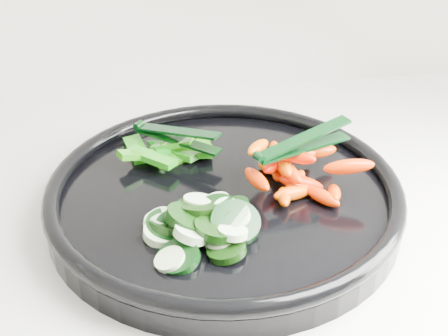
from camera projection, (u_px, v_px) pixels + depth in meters
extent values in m
cylinder|color=black|center=(224.00, 202.00, 0.66)|extent=(0.37, 0.37, 0.02)
torus|color=black|center=(224.00, 187.00, 0.65)|extent=(0.38, 0.38, 0.02)
cylinder|color=black|center=(178.00, 258.00, 0.56)|extent=(0.06, 0.06, 0.02)
cylinder|color=beige|center=(170.00, 260.00, 0.56)|extent=(0.04, 0.04, 0.02)
cylinder|color=black|center=(169.00, 227.00, 0.60)|extent=(0.05, 0.05, 0.03)
cylinder|color=#DFF1C1|center=(165.00, 224.00, 0.60)|extent=(0.04, 0.04, 0.02)
cylinder|color=black|center=(178.00, 230.00, 0.59)|extent=(0.05, 0.05, 0.03)
cylinder|color=beige|center=(164.00, 229.00, 0.59)|extent=(0.04, 0.04, 0.02)
cylinder|color=black|center=(227.00, 251.00, 0.57)|extent=(0.04, 0.04, 0.02)
cylinder|color=beige|center=(220.00, 241.00, 0.58)|extent=(0.03, 0.03, 0.02)
cylinder|color=black|center=(184.00, 218.00, 0.61)|extent=(0.06, 0.06, 0.02)
cylinder|color=#CFEABB|center=(191.00, 207.00, 0.62)|extent=(0.03, 0.03, 0.02)
cylinder|color=black|center=(172.00, 220.00, 0.61)|extent=(0.06, 0.06, 0.02)
cylinder|color=#DBFAC8|center=(159.00, 220.00, 0.61)|extent=(0.04, 0.04, 0.01)
cylinder|color=black|center=(170.00, 227.00, 0.60)|extent=(0.07, 0.07, 0.02)
cylinder|color=beige|center=(161.00, 233.00, 0.59)|extent=(0.05, 0.05, 0.02)
cylinder|color=black|center=(183.00, 233.00, 0.59)|extent=(0.04, 0.04, 0.02)
cylinder|color=beige|center=(160.00, 222.00, 0.60)|extent=(0.04, 0.04, 0.02)
cylinder|color=black|center=(232.00, 210.00, 0.60)|extent=(0.05, 0.05, 0.02)
cylinder|color=beige|center=(234.00, 218.00, 0.59)|extent=(0.04, 0.04, 0.02)
cylinder|color=black|center=(200.00, 206.00, 0.61)|extent=(0.05, 0.05, 0.02)
cylinder|color=beige|center=(198.00, 202.00, 0.62)|extent=(0.04, 0.04, 0.02)
cylinder|color=black|center=(190.00, 219.00, 0.59)|extent=(0.05, 0.06, 0.03)
cylinder|color=#B4D2A8|center=(191.00, 234.00, 0.57)|extent=(0.04, 0.04, 0.02)
cylinder|color=black|center=(235.00, 223.00, 0.59)|extent=(0.07, 0.07, 0.03)
cylinder|color=beige|center=(227.00, 211.00, 0.60)|extent=(0.04, 0.04, 0.02)
cylinder|color=black|center=(213.00, 211.00, 0.60)|extent=(0.05, 0.05, 0.02)
cylinder|color=beige|center=(216.00, 204.00, 0.61)|extent=(0.03, 0.03, 0.02)
cylinder|color=black|center=(216.00, 230.00, 0.58)|extent=(0.06, 0.06, 0.02)
cylinder|color=#DFF7C5|center=(233.00, 233.00, 0.57)|extent=(0.04, 0.04, 0.01)
ellipsoid|color=#FF4D00|center=(295.00, 185.00, 0.65)|extent=(0.04, 0.05, 0.03)
ellipsoid|color=#F24D00|center=(293.00, 193.00, 0.64)|extent=(0.05, 0.03, 0.02)
ellipsoid|color=#F72000|center=(323.00, 197.00, 0.63)|extent=(0.04, 0.04, 0.02)
ellipsoid|color=#FF5F00|center=(270.00, 168.00, 0.68)|extent=(0.03, 0.04, 0.02)
ellipsoid|color=#DD3E00|center=(334.00, 193.00, 0.64)|extent=(0.02, 0.04, 0.02)
ellipsoid|color=#EE5000|center=(280.00, 171.00, 0.68)|extent=(0.03, 0.05, 0.02)
ellipsoid|color=#FC4E00|center=(284.00, 197.00, 0.63)|extent=(0.02, 0.04, 0.02)
ellipsoid|color=#FF4100|center=(301.00, 183.00, 0.66)|extent=(0.05, 0.03, 0.03)
ellipsoid|color=#EA3000|center=(275.00, 152.00, 0.71)|extent=(0.02, 0.04, 0.02)
ellipsoid|color=#DC4200|center=(257.00, 179.00, 0.64)|extent=(0.03, 0.05, 0.02)
ellipsoid|color=#EE4A00|center=(300.00, 150.00, 0.69)|extent=(0.05, 0.05, 0.03)
ellipsoid|color=#EC5F00|center=(284.00, 166.00, 0.66)|extent=(0.02, 0.05, 0.03)
ellipsoid|color=#E34600|center=(287.00, 170.00, 0.65)|extent=(0.03, 0.05, 0.02)
ellipsoid|color=red|center=(273.00, 166.00, 0.66)|extent=(0.04, 0.04, 0.02)
ellipsoid|color=#FB5C00|center=(320.00, 151.00, 0.69)|extent=(0.05, 0.03, 0.02)
ellipsoid|color=#FF3800|center=(299.00, 158.00, 0.65)|extent=(0.04, 0.04, 0.02)
ellipsoid|color=#F75E00|center=(258.00, 147.00, 0.66)|extent=(0.04, 0.04, 0.02)
ellipsoid|color=#DD4100|center=(295.00, 155.00, 0.65)|extent=(0.05, 0.02, 0.02)
ellipsoid|color=#E54D00|center=(349.00, 167.00, 0.63)|extent=(0.06, 0.03, 0.02)
cube|color=#1C6209|center=(182.00, 149.00, 0.73)|extent=(0.05, 0.03, 0.02)
cube|color=#0B6709|center=(204.00, 149.00, 0.73)|extent=(0.02, 0.05, 0.02)
cube|color=#21700A|center=(179.00, 153.00, 0.72)|extent=(0.05, 0.05, 0.02)
cube|color=#1D6609|center=(183.00, 155.00, 0.71)|extent=(0.07, 0.05, 0.02)
cube|color=#1D6D0A|center=(137.00, 149.00, 0.72)|extent=(0.03, 0.06, 0.01)
cube|color=#0A6E10|center=(158.00, 147.00, 0.73)|extent=(0.03, 0.06, 0.02)
cube|color=#1B740B|center=(172.00, 144.00, 0.71)|extent=(0.05, 0.03, 0.02)
cube|color=#13750B|center=(140.00, 155.00, 0.69)|extent=(0.05, 0.03, 0.02)
cube|color=#13720A|center=(151.00, 157.00, 0.69)|extent=(0.06, 0.05, 0.01)
cylinder|color=black|center=(259.00, 157.00, 0.62)|extent=(0.01, 0.01, 0.01)
cube|color=black|center=(304.00, 148.00, 0.65)|extent=(0.11, 0.05, 0.00)
cube|color=black|center=(304.00, 138.00, 0.64)|extent=(0.11, 0.05, 0.02)
cylinder|color=black|center=(139.00, 125.00, 0.73)|extent=(0.01, 0.01, 0.01)
cube|color=black|center=(178.00, 140.00, 0.71)|extent=(0.10, 0.08, 0.00)
cube|color=black|center=(177.00, 131.00, 0.71)|extent=(0.09, 0.08, 0.02)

